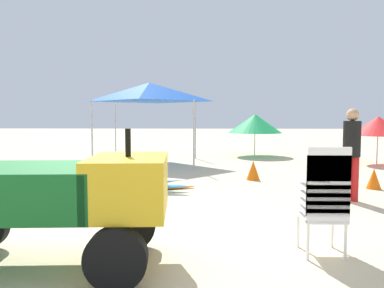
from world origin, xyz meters
TOP-DOWN VIEW (x-y plane):
  - ground at (0.00, 0.00)m, footprint 80.00×80.00m
  - utility_cart at (-0.70, -1.12)m, footprint 2.61×1.41m
  - stacked_plastic_chairs at (2.30, -0.74)m, footprint 0.48×0.48m
  - surfboard_pile at (-0.62, 2.91)m, footprint 2.72×0.98m
  - lifeguard_near_left at (3.72, 2.10)m, footprint 0.32×0.32m
  - popup_canopy at (-0.86, 7.56)m, footprint 3.09×3.09m
  - beach_umbrella_left at (3.03, 10.02)m, footprint 2.14×2.14m
  - beach_umbrella_mid at (6.74, 7.53)m, footprint 1.81×1.81m
  - traffic_cone_near at (2.20, 4.43)m, footprint 0.34×0.34m
  - traffic_cone_far at (4.73, 3.34)m, footprint 0.32×0.32m

SIDE VIEW (x-z plane):
  - ground at x=0.00m, z-range 0.00..0.00m
  - surfboard_pile at x=-0.62m, z-range 0.00..0.32m
  - traffic_cone_far at x=4.73m, z-range 0.00..0.46m
  - traffic_cone_near at x=2.20m, z-range 0.00..0.49m
  - stacked_plastic_chairs at x=2.30m, z-range 0.10..1.39m
  - utility_cart at x=-0.70m, z-range 0.03..1.53m
  - lifeguard_near_left at x=3.72m, z-range 0.14..1.90m
  - beach_umbrella_mid at x=6.74m, z-range 0.49..2.09m
  - beach_umbrella_left at x=3.03m, z-range 0.47..2.15m
  - popup_canopy at x=-0.86m, z-range 1.04..3.77m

